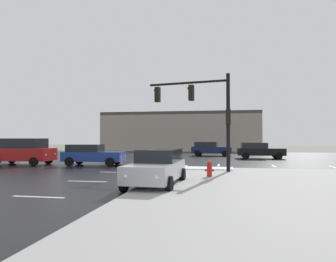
% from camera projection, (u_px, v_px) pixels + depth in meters
% --- Properties ---
extents(ground_plane, '(120.00, 120.00, 0.00)m').
position_uv_depth(ground_plane, '(142.00, 164.00, 24.99)').
color(ground_plane, slate).
extents(road_asphalt, '(44.00, 44.00, 0.02)m').
position_uv_depth(road_asphalt, '(142.00, 164.00, 24.99)').
color(road_asphalt, black).
rests_on(road_asphalt, ground_plane).
extents(snow_strip_curbside, '(4.00, 1.60, 0.06)m').
position_uv_depth(snow_strip_curbside, '(201.00, 168.00, 20.15)').
color(snow_strip_curbside, white).
rests_on(snow_strip_curbside, sidewalk_corner).
extents(lane_markings, '(36.15, 36.15, 0.01)m').
position_uv_depth(lane_markings, '(153.00, 166.00, 23.42)').
color(lane_markings, silver).
rests_on(lane_markings, road_asphalt).
extents(traffic_signal_mast, '(5.05, 1.23, 5.74)m').
position_uv_depth(traffic_signal_mast, '(205.00, 107.00, 18.99)').
color(traffic_signal_mast, black).
rests_on(traffic_signal_mast, sidewalk_corner).
extents(fire_hydrant, '(0.48, 0.26, 0.79)m').
position_uv_depth(fire_hydrant, '(209.00, 169.00, 16.05)').
color(fire_hydrant, red).
rests_on(fire_hydrant, sidewalk_corner).
extents(strip_building_background, '(25.78, 8.00, 6.25)m').
position_uv_depth(strip_building_background, '(181.00, 131.00, 53.58)').
color(strip_building_background, gray).
rests_on(strip_building_background, ground_plane).
extents(sedan_black, '(4.60, 2.18, 1.58)m').
position_uv_depth(sedan_black, '(259.00, 150.00, 31.39)').
color(sedan_black, black).
rests_on(sedan_black, road_asphalt).
extents(sedan_silver, '(2.13, 4.58, 1.58)m').
position_uv_depth(sedan_silver, '(157.00, 167.00, 13.79)').
color(sedan_silver, '#B7BABF').
rests_on(sedan_silver, road_asphalt).
extents(suv_red, '(4.85, 2.20, 2.03)m').
position_uv_depth(suv_red, '(22.00, 151.00, 24.46)').
color(suv_red, '#B21919').
rests_on(suv_red, road_asphalt).
extents(sedan_navy, '(4.64, 2.30, 1.58)m').
position_uv_depth(sedan_navy, '(210.00, 148.00, 36.18)').
color(sedan_navy, '#141E47').
rests_on(sedan_navy, road_asphalt).
extents(sedan_blue, '(4.61, 2.21, 1.58)m').
position_uv_depth(sedan_blue, '(92.00, 154.00, 23.83)').
color(sedan_blue, navy).
rests_on(sedan_blue, road_asphalt).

